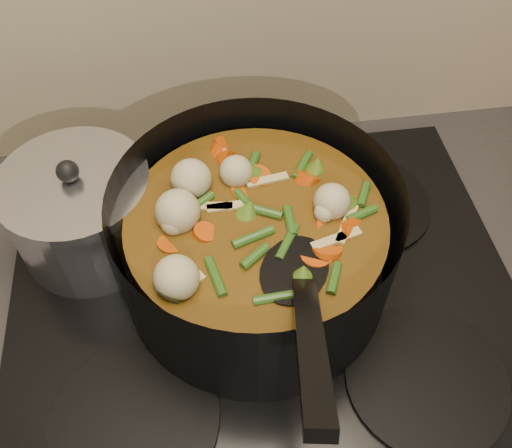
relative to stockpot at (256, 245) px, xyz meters
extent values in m
cube|color=brown|center=(0.01, -0.03, -0.57)|extent=(2.60, 0.60, 0.86)
cube|color=black|center=(0.01, -0.03, -0.12)|extent=(2.64, 0.64, 0.05)
cube|color=black|center=(0.01, -0.03, -0.08)|extent=(0.62, 0.54, 0.02)
cylinder|color=black|center=(-0.15, -0.16, -0.07)|extent=(0.18, 0.18, 0.01)
cylinder|color=black|center=(0.17, -0.16, -0.07)|extent=(0.18, 0.18, 0.01)
cylinder|color=black|center=(-0.15, 0.10, -0.07)|extent=(0.18, 0.18, 0.01)
cylinder|color=black|center=(0.17, 0.10, -0.07)|extent=(0.18, 0.18, 0.01)
cylinder|color=black|center=(0.00, 0.00, 0.01)|extent=(0.41, 0.41, 0.16)
cylinder|color=black|center=(0.00, 0.00, -0.07)|extent=(0.31, 0.31, 0.01)
cylinder|color=#5A3B0F|center=(0.00, 0.00, -0.01)|extent=(0.29, 0.29, 0.11)
cylinder|color=#CC4D09|center=(0.04, 0.00, 0.04)|extent=(0.03, 0.03, 0.03)
cylinder|color=#CC4D09|center=(0.05, 0.06, 0.04)|extent=(0.04, 0.04, 0.03)
cylinder|color=#CC4D09|center=(-0.02, 0.11, 0.04)|extent=(0.04, 0.04, 0.03)
cylinder|color=#CC4D09|center=(-0.05, 0.03, 0.04)|extent=(0.03, 0.04, 0.03)
cylinder|color=#CC4D09|center=(-0.09, -0.02, 0.04)|extent=(0.04, 0.04, 0.03)
cylinder|color=#CC4D09|center=(-0.02, -0.04, 0.04)|extent=(0.04, 0.04, 0.03)
cylinder|color=#CC4D09|center=(0.03, -0.07, 0.04)|extent=(0.04, 0.04, 0.03)
cylinder|color=#CC4D09|center=(0.10, -0.03, 0.04)|extent=(0.04, 0.03, 0.03)
cylinder|color=#CC4D09|center=(0.05, 0.03, 0.04)|extent=(0.04, 0.04, 0.03)
cylinder|color=#CC4D09|center=(0.02, 0.09, 0.04)|extent=(0.04, 0.04, 0.03)
cylinder|color=#CC4D09|center=(-0.03, 0.03, 0.04)|extent=(0.03, 0.03, 0.03)
cylinder|color=#CC4D09|center=(-0.08, 0.00, 0.04)|extent=(0.04, 0.04, 0.03)
cylinder|color=#CC4D09|center=(-0.08, -0.08, 0.04)|extent=(0.04, 0.04, 0.03)
sphere|color=#BDB185|center=(0.07, 0.00, 0.06)|extent=(0.04, 0.04, 0.04)
sphere|color=#BDB185|center=(0.00, 0.07, 0.06)|extent=(0.04, 0.04, 0.04)
sphere|color=#BDB185|center=(-0.07, -0.01, 0.06)|extent=(0.04, 0.04, 0.04)
sphere|color=#BDB185|center=(0.01, -0.07, 0.06)|extent=(0.04, 0.04, 0.04)
sphere|color=#BDB185|center=(0.06, 0.02, 0.06)|extent=(0.04, 0.04, 0.04)
cone|color=#50791E|center=(0.01, -0.09, 0.05)|extent=(0.04, 0.04, 0.04)
cone|color=#50791E|center=(0.09, 0.02, 0.05)|extent=(0.04, 0.04, 0.04)
cone|color=#50791E|center=(-0.03, 0.09, 0.05)|extent=(0.04, 0.04, 0.04)
cone|color=#50791E|center=(-0.09, -0.03, 0.05)|extent=(0.04, 0.04, 0.04)
cone|color=#50791E|center=(0.03, -0.08, 0.05)|extent=(0.04, 0.04, 0.04)
cylinder|color=#335E1B|center=(0.03, 0.04, 0.05)|extent=(0.01, 0.04, 0.01)
cylinder|color=#335E1B|center=(0.00, 0.11, 0.05)|extent=(0.04, 0.03, 0.01)
cylinder|color=#335E1B|center=(-0.06, 0.06, 0.05)|extent=(0.04, 0.02, 0.01)
cylinder|color=#335E1B|center=(-0.07, 0.00, 0.05)|extent=(0.03, 0.04, 0.01)
cylinder|color=#335E1B|center=(-0.03, -0.03, 0.05)|extent=(0.03, 0.04, 0.01)
cylinder|color=#335E1B|center=(0.00, -0.11, 0.05)|extent=(0.04, 0.02, 0.01)
cylinder|color=#335E1B|center=(0.06, -0.06, 0.05)|extent=(0.04, 0.03, 0.01)
cylinder|color=#335E1B|center=(0.07, 0.00, 0.05)|extent=(0.01, 0.04, 0.01)
cylinder|color=#335E1B|center=(0.03, 0.04, 0.05)|extent=(0.04, 0.03, 0.01)
cylinder|color=#335E1B|center=(0.00, 0.11, 0.05)|extent=(0.04, 0.02, 0.01)
cylinder|color=#335E1B|center=(-0.07, 0.06, 0.05)|extent=(0.03, 0.04, 0.01)
cylinder|color=#335E1B|center=(-0.07, 0.00, 0.05)|extent=(0.03, 0.04, 0.01)
cylinder|color=#335E1B|center=(-0.03, -0.04, 0.05)|extent=(0.04, 0.02, 0.01)
cylinder|color=#335E1B|center=(0.00, -0.11, 0.05)|extent=(0.04, 0.04, 0.01)
cylinder|color=#335E1B|center=(0.07, -0.06, 0.05)|extent=(0.01, 0.04, 0.01)
cube|color=tan|center=(-0.08, 0.02, 0.05)|extent=(0.05, 0.01, 0.00)
cube|color=tan|center=(-0.04, -0.07, 0.05)|extent=(0.02, 0.05, 0.00)
cube|color=tan|center=(0.06, -0.04, 0.05)|extent=(0.05, 0.03, 0.00)
cube|color=tan|center=(0.05, 0.06, 0.05)|extent=(0.04, 0.04, 0.00)
cube|color=tan|center=(-0.05, 0.06, 0.05)|extent=(0.03, 0.05, 0.00)
cube|color=tan|center=(-0.07, -0.04, 0.05)|extent=(0.05, 0.02, 0.00)
ellipsoid|color=black|center=(0.03, -0.07, 0.05)|extent=(0.10, 0.11, 0.01)
cube|color=black|center=(0.02, -0.18, 0.10)|extent=(0.06, 0.19, 0.12)
cylinder|color=silver|center=(-0.20, 0.09, -0.02)|extent=(0.17, 0.17, 0.11)
cylinder|color=silver|center=(-0.20, 0.09, 0.04)|extent=(0.18, 0.18, 0.01)
sphere|color=black|center=(-0.20, 0.09, 0.06)|extent=(0.03, 0.03, 0.03)
camera|label=1|loc=(-0.06, -0.39, 0.53)|focal=40.00mm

